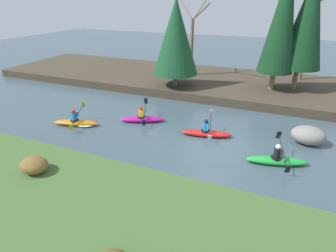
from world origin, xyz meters
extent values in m
plane|color=#425660|center=(0.00, 0.00, 0.00)|extent=(90.00, 90.00, 0.00)
cube|color=#476B33|center=(0.00, -6.67, 0.36)|extent=(44.00, 6.21, 0.72)
cube|color=#473D2D|center=(0.00, 10.42, 0.31)|extent=(44.00, 9.09, 0.62)
cylinder|color=brown|center=(-4.74, 7.38, 1.11)|extent=(0.36, 0.36, 0.98)
cone|color=#194C28|center=(-4.74, 7.38, 4.28)|extent=(3.37, 3.37, 5.34)
cylinder|color=#7A664C|center=(2.25, 9.23, 1.29)|extent=(0.36, 0.36, 1.34)
cone|color=#143D1E|center=(2.25, 9.23, 5.69)|extent=(2.51, 2.51, 7.45)
cylinder|color=#7A664C|center=(3.82, 9.97, 1.42)|extent=(0.36, 0.36, 1.60)
cone|color=#143D1E|center=(3.82, 9.97, 5.57)|extent=(2.94, 2.94, 6.69)
cylinder|color=#7A664C|center=(-4.63, 11.01, 2.98)|extent=(0.28, 0.28, 4.71)
cylinder|color=#7A664C|center=(-5.44, 11.69, 5.93)|extent=(1.75, 1.49, 1.58)
cylinder|color=#7A664C|center=(-3.77, 10.29, 5.83)|extent=(1.83, 1.56, 1.39)
cylinder|color=#7A664C|center=(-4.29, 11.94, 6.02)|extent=(0.81, 1.97, 1.75)
cylinder|color=brown|center=(4.40, 13.08, 3.62)|extent=(0.28, 0.28, 5.99)
ellipsoid|color=brown|center=(-5.74, -5.43, 1.02)|extent=(1.11, 0.92, 0.60)
ellipsoid|color=green|center=(3.00, -0.19, 0.17)|extent=(2.76, 1.28, 0.34)
cone|color=green|center=(4.20, 0.14, 0.19)|extent=(0.39, 0.28, 0.20)
cylinder|color=black|center=(2.95, -0.20, 0.31)|extent=(0.59, 0.59, 0.08)
cylinder|color=black|center=(2.95, -0.20, 0.56)|extent=(0.37, 0.37, 0.42)
sphere|color=white|center=(2.95, -0.20, 0.89)|extent=(0.28, 0.28, 0.23)
cylinder|color=black|center=(2.99, 0.06, 0.65)|extent=(0.15, 0.24, 0.35)
cylinder|color=black|center=(3.11, -0.41, 0.65)|extent=(0.15, 0.24, 0.35)
cylinder|color=black|center=(3.17, -0.14, 0.69)|extent=(0.53, 1.86, 0.65)
cube|color=black|center=(2.93, 0.78, 1.00)|extent=(0.23, 0.20, 0.41)
cube|color=black|center=(3.42, -1.06, 0.38)|extent=(0.23, 0.20, 0.41)
ellipsoid|color=red|center=(-0.63, 1.23, 0.17)|extent=(2.77, 1.16, 0.34)
cone|color=red|center=(0.59, 1.50, 0.19)|extent=(0.38, 0.27, 0.20)
cylinder|color=black|center=(-0.68, 1.22, 0.31)|extent=(0.57, 0.57, 0.08)
cylinder|color=#1984CC|center=(-0.68, 1.22, 0.56)|extent=(0.36, 0.36, 0.42)
sphere|color=black|center=(-0.68, 1.22, 0.89)|extent=(0.27, 0.27, 0.23)
cylinder|color=#1984CC|center=(-0.63, 1.48, 0.65)|extent=(0.14, 0.24, 0.35)
cylinder|color=#1984CC|center=(-0.53, 1.01, 0.65)|extent=(0.14, 0.24, 0.35)
cylinder|color=black|center=(-0.45, 1.27, 0.69)|extent=(0.44, 1.88, 0.65)
cube|color=white|center=(-0.65, 2.20, 1.00)|extent=(0.23, 0.20, 0.41)
cube|color=white|center=(-0.25, 0.34, 0.38)|extent=(0.23, 0.20, 0.41)
ellipsoid|color=#C61999|center=(-4.70, 1.59, 0.17)|extent=(2.73, 1.57, 0.34)
cone|color=#C61999|center=(-3.55, 2.05, 0.19)|extent=(0.40, 0.32, 0.20)
cylinder|color=black|center=(-4.75, 1.57, 0.31)|extent=(0.63, 0.63, 0.08)
cylinder|color=yellow|center=(-4.75, 1.57, 0.56)|extent=(0.39, 0.39, 0.42)
sphere|color=red|center=(-4.75, 1.57, 0.89)|extent=(0.30, 0.30, 0.23)
cylinder|color=yellow|center=(-4.75, 1.83, 0.65)|extent=(0.17, 0.24, 0.35)
cylinder|color=yellow|center=(-4.57, 1.38, 0.65)|extent=(0.17, 0.24, 0.35)
cylinder|color=black|center=(-4.54, 1.65, 0.69)|extent=(0.75, 1.79, 0.65)
cube|color=black|center=(-4.89, 2.53, 1.00)|extent=(0.24, 0.22, 0.41)
cube|color=black|center=(-4.18, 0.77, 0.38)|extent=(0.24, 0.22, 0.41)
ellipsoid|color=orange|center=(-8.11, -0.33, 0.17)|extent=(2.76, 1.33, 0.34)
cone|color=orange|center=(-6.92, 0.01, 0.19)|extent=(0.39, 0.29, 0.20)
cylinder|color=black|center=(-8.16, -0.35, 0.31)|extent=(0.59, 0.59, 0.08)
cylinder|color=#1984CC|center=(-8.16, -0.35, 0.56)|extent=(0.37, 0.37, 0.42)
sphere|color=red|center=(-8.16, -0.35, 0.89)|extent=(0.29, 0.29, 0.23)
cylinder|color=#1984CC|center=(-8.13, -0.09, 0.65)|extent=(0.15, 0.24, 0.35)
cylinder|color=#1984CC|center=(-7.99, -0.55, 0.65)|extent=(0.15, 0.24, 0.35)
cylinder|color=black|center=(-7.94, -0.28, 0.69)|extent=(0.57, 1.85, 0.65)
cube|color=yellow|center=(-8.20, 0.63, 1.00)|extent=(0.24, 0.21, 0.41)
cube|color=yellow|center=(-7.67, -1.20, 0.38)|extent=(0.24, 0.21, 0.41)
ellipsoid|color=white|center=(-7.58, -0.18, 0.09)|extent=(1.25, 0.98, 0.18)
ellipsoid|color=gray|center=(4.41, 2.43, 0.47)|extent=(1.65, 1.29, 0.93)
camera|label=1|loc=(2.16, -11.26, 6.76)|focal=28.00mm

